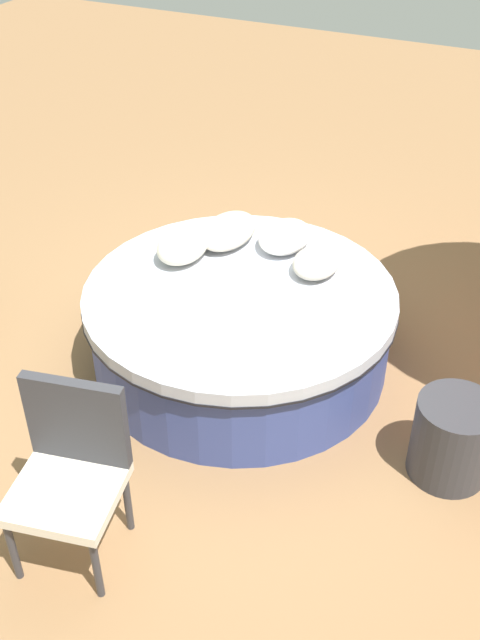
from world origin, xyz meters
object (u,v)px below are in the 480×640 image
throw_pillow_0 (317,262)px  throw_pillow_2 (228,231)px  throw_pillow_1 (285,236)px  side_table (452,439)px  round_bed (240,326)px  throw_pillow_3 (183,245)px  patio_chair (71,462)px

throw_pillow_0 → throw_pillow_2: size_ratio=0.74×
throw_pillow_1 → throw_pillow_2: bearing=-75.8°
throw_pillow_2 → side_table: (0.92, 1.85, -0.42)m
round_bed → throw_pillow_3: size_ratio=4.61×
throw_pillow_2 → patio_chair: 2.22m
throw_pillow_0 → throw_pillow_3: bearing=-75.7°
throw_pillow_0 → side_table: 1.46m
round_bed → throw_pillow_0: throw_pillow_0 is taller
throw_pillow_1 → side_table: bearing=55.0°
throw_pillow_0 → throw_pillow_3: throw_pillow_3 is taller
throw_pillow_2 → side_table: throw_pillow_2 is taller
throw_pillow_0 → side_table: size_ratio=0.81×
round_bed → throw_pillow_0: bearing=138.8°
throw_pillow_1 → throw_pillow_3: (0.44, -0.57, 0.02)m
patio_chair → throw_pillow_3: bearing=-89.7°
throw_pillow_0 → side_table: throw_pillow_0 is taller
patio_chair → throw_pillow_0: bearing=-114.8°
patio_chair → side_table: (-1.29, 1.63, -0.31)m
throw_pillow_3 → patio_chair: size_ratio=0.45×
round_bed → throw_pillow_0: (-0.42, 0.36, 0.36)m
throw_pillow_0 → throw_pillow_2: 0.72m
throw_pillow_3 → side_table: bearing=74.1°
throw_pillow_1 → throw_pillow_2: size_ratio=0.86×
throw_pillow_2 → throw_pillow_3: 0.39m
throw_pillow_0 → throw_pillow_2: (-0.12, -0.71, 0.01)m
side_table → throw_pillow_2: bearing=-116.5°
round_bed → throw_pillow_0: 0.66m
round_bed → throw_pillow_1: size_ratio=4.32×
round_bed → throw_pillow_0: size_ratio=5.01×
throw_pillow_0 → throw_pillow_1: size_ratio=0.86×
round_bed → side_table: bearing=75.7°
throw_pillow_3 → throw_pillow_0: bearing=104.3°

